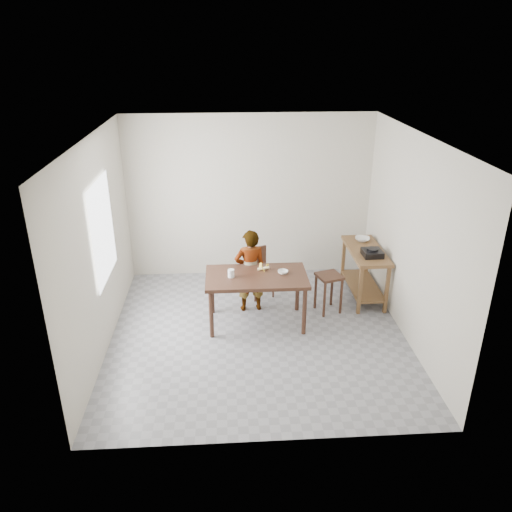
{
  "coord_description": "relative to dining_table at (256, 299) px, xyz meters",
  "views": [
    {
      "loc": [
        -0.41,
        -5.86,
        3.76
      ],
      "look_at": [
        0.0,
        0.4,
        1.0
      ],
      "focal_mm": 35.0,
      "sensor_mm": 36.0,
      "label": 1
    }
  ],
  "objects": [
    {
      "name": "serving_bowl",
      "position": [
        1.75,
        1.04,
        0.45
      ],
      "size": [
        0.29,
        0.29,
        0.06
      ],
      "primitive_type": "imported",
      "rotation": [
        0.0,
        0.0,
        -0.29
      ],
      "color": "silver",
      "rests_on": "prep_counter"
    },
    {
      "name": "child",
      "position": [
        -0.07,
        0.4,
        0.26
      ],
      "size": [
        0.5,
        0.37,
        1.27
      ],
      "primitive_type": "imported",
      "rotation": [
        0.0,
        0.0,
        3.28
      ],
      "color": "silver",
      "rests_on": "floor"
    },
    {
      "name": "stool",
      "position": [
        1.08,
        0.27,
        -0.08
      ],
      "size": [
        0.42,
        0.42,
        0.59
      ],
      "primitive_type": null,
      "rotation": [
        0.0,
        0.0,
        0.31
      ],
      "color": "#3A2116",
      "rests_on": "floor"
    },
    {
      "name": "dining_chair",
      "position": [
        0.11,
        0.83,
        0.0
      ],
      "size": [
        0.48,
        0.48,
        0.76
      ],
      "primitive_type": null,
      "rotation": [
        0.0,
        0.0,
        0.38
      ],
      "color": "#3A2116",
      "rests_on": "floor"
    },
    {
      "name": "prep_counter",
      "position": [
        1.72,
        0.7,
        0.03
      ],
      "size": [
        0.5,
        1.2,
        0.8
      ],
      "primitive_type": null,
      "color": "brown",
      "rests_on": "floor"
    },
    {
      "name": "ceiling",
      "position": [
        0.0,
        -0.3,
        2.35
      ],
      "size": [
        4.0,
        4.0,
        0.04
      ],
      "primitive_type": "cube",
      "color": "white",
      "rests_on": "wall_back"
    },
    {
      "name": "glass_tumbler",
      "position": [
        -0.35,
        -0.02,
        0.43
      ],
      "size": [
        0.09,
        0.09,
        0.11
      ],
      "primitive_type": "cylinder",
      "rotation": [
        0.0,
        0.0,
        0.01
      ],
      "color": "white",
      "rests_on": "dining_table"
    },
    {
      "name": "wall_right",
      "position": [
        2.02,
        -0.3,
        0.98
      ],
      "size": [
        0.04,
        4.0,
        2.7
      ],
      "primitive_type": "cube",
      "color": "beige",
      "rests_on": "ground"
    },
    {
      "name": "wall_back",
      "position": [
        0.0,
        1.72,
        0.98
      ],
      "size": [
        4.0,
        0.04,
        2.7
      ],
      "primitive_type": "cube",
      "color": "beige",
      "rests_on": "ground"
    },
    {
      "name": "gas_burner",
      "position": [
        1.74,
        0.44,
        0.47
      ],
      "size": [
        0.29,
        0.29,
        0.09
      ],
      "primitive_type": "cube",
      "rotation": [
        0.0,
        0.0,
        0.03
      ],
      "color": "black",
      "rests_on": "prep_counter"
    },
    {
      "name": "dining_table",
      "position": [
        0.0,
        0.0,
        0.0
      ],
      "size": [
        1.4,
        0.8,
        0.75
      ],
      "primitive_type": null,
      "color": "#3A2116",
      "rests_on": "floor"
    },
    {
      "name": "floor",
      "position": [
        0.0,
        -0.3,
        -0.4
      ],
      "size": [
        4.0,
        4.0,
        0.04
      ],
      "primitive_type": "cube",
      "color": "gray",
      "rests_on": "ground"
    },
    {
      "name": "banana",
      "position": [
        0.11,
        0.17,
        0.41
      ],
      "size": [
        0.2,
        0.15,
        0.07
      ],
      "primitive_type": null,
      "rotation": [
        0.0,
        0.0,
        0.12
      ],
      "color": "#FADD4A",
      "rests_on": "dining_table"
    },
    {
      "name": "small_bowl",
      "position": [
        0.37,
        0.04,
        0.4
      ],
      "size": [
        0.15,
        0.15,
        0.05
      ],
      "primitive_type": "imported",
      "rotation": [
        0.0,
        0.0,
        0.01
      ],
      "color": "silver",
      "rests_on": "dining_table"
    },
    {
      "name": "wall_front",
      "position": [
        0.0,
        -2.32,
        0.98
      ],
      "size": [
        4.0,
        0.04,
        2.7
      ],
      "primitive_type": "cube",
      "color": "beige",
      "rests_on": "ground"
    },
    {
      "name": "wall_left",
      "position": [
        -2.02,
        -0.3,
        0.98
      ],
      "size": [
        0.04,
        4.0,
        2.7
      ],
      "primitive_type": "cube",
      "color": "beige",
      "rests_on": "ground"
    },
    {
      "name": "window_pane",
      "position": [
        -1.97,
        -0.1,
        1.12
      ],
      "size": [
        0.02,
        1.1,
        1.3
      ],
      "primitive_type": "cube",
      "color": "white",
      "rests_on": "wall_left"
    }
  ]
}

